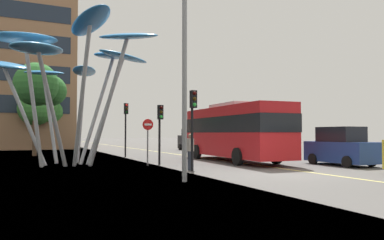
{
  "coord_description": "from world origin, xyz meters",
  "views": [
    {
      "loc": [
        -10.21,
        -12.72,
        1.75
      ],
      "look_at": [
        -1.44,
        6.41,
        2.5
      ],
      "focal_mm": 34.84,
      "sensor_mm": 36.0,
      "label": 1
    }
  ],
  "objects_px": {
    "traffic_light_kerb_far": "(160,121)",
    "traffic_light_island_mid": "(126,118)",
    "car_far_side": "(193,140)",
    "street_lamp": "(193,37)",
    "car_parked_mid": "(341,147)",
    "traffic_light_kerb_near": "(193,113)",
    "car_side_street": "(227,142)",
    "leaf_sculpture": "(70,60)",
    "car_parked_far": "(259,145)",
    "no_entry_sign": "(148,135)",
    "red_bus": "(234,130)",
    "pedestrian": "(191,152)"
  },
  "relations": [
    {
      "from": "traffic_light_kerb_near",
      "to": "car_side_street",
      "type": "height_order",
      "value": "traffic_light_kerb_near"
    },
    {
      "from": "leaf_sculpture",
      "to": "street_lamp",
      "type": "height_order",
      "value": "street_lamp"
    },
    {
      "from": "car_side_street",
      "to": "pedestrian",
      "type": "height_order",
      "value": "car_side_street"
    },
    {
      "from": "traffic_light_kerb_near",
      "to": "street_lamp",
      "type": "distance_m",
      "value": 4.34
    },
    {
      "from": "traffic_light_kerb_near",
      "to": "traffic_light_island_mid",
      "type": "distance_m",
      "value": 11.46
    },
    {
      "from": "traffic_light_island_mid",
      "to": "car_parked_mid",
      "type": "xyz_separation_m",
      "value": [
        8.88,
        -11.86,
        -1.89
      ]
    },
    {
      "from": "traffic_light_kerb_near",
      "to": "pedestrian",
      "type": "distance_m",
      "value": 1.92
    },
    {
      "from": "car_parked_mid",
      "to": "traffic_light_island_mid",
      "type": "bearing_deg",
      "value": 126.84
    },
    {
      "from": "traffic_light_kerb_far",
      "to": "traffic_light_island_mid",
      "type": "relative_size",
      "value": 0.84
    },
    {
      "from": "leaf_sculpture",
      "to": "traffic_light_kerb_near",
      "type": "bearing_deg",
      "value": -49.39
    },
    {
      "from": "traffic_light_kerb_near",
      "to": "car_parked_far",
      "type": "bearing_deg",
      "value": 39.08
    },
    {
      "from": "traffic_light_kerb_far",
      "to": "pedestrian",
      "type": "xyz_separation_m",
      "value": [
        0.3,
        -3.42,
        -1.54
      ]
    },
    {
      "from": "traffic_light_kerb_far",
      "to": "car_parked_mid",
      "type": "relative_size",
      "value": 0.84
    },
    {
      "from": "no_entry_sign",
      "to": "pedestrian",
      "type": "bearing_deg",
      "value": -71.47
    },
    {
      "from": "traffic_light_island_mid",
      "to": "car_side_street",
      "type": "bearing_deg",
      "value": 5.46
    },
    {
      "from": "leaf_sculpture",
      "to": "traffic_light_kerb_near",
      "type": "height_order",
      "value": "leaf_sculpture"
    },
    {
      "from": "car_parked_far",
      "to": "no_entry_sign",
      "type": "bearing_deg",
      "value": -162.17
    },
    {
      "from": "traffic_light_kerb_near",
      "to": "no_entry_sign",
      "type": "bearing_deg",
      "value": 103.89
    },
    {
      "from": "traffic_light_kerb_near",
      "to": "car_parked_mid",
      "type": "bearing_deg",
      "value": -2.65
    },
    {
      "from": "traffic_light_kerb_near",
      "to": "no_entry_sign",
      "type": "distance_m",
      "value": 4.05
    },
    {
      "from": "red_bus",
      "to": "pedestrian",
      "type": "relative_size",
      "value": 5.86
    },
    {
      "from": "street_lamp",
      "to": "no_entry_sign",
      "type": "height_order",
      "value": "street_lamp"
    },
    {
      "from": "traffic_light_kerb_near",
      "to": "car_parked_mid",
      "type": "distance_m",
      "value": 8.89
    },
    {
      "from": "red_bus",
      "to": "no_entry_sign",
      "type": "distance_m",
      "value": 5.92
    },
    {
      "from": "car_parked_mid",
      "to": "pedestrian",
      "type": "xyz_separation_m",
      "value": [
        -8.57,
        0.99,
        -0.11
      ]
    },
    {
      "from": "traffic_light_kerb_near",
      "to": "car_parked_mid",
      "type": "xyz_separation_m",
      "value": [
        8.71,
        -0.4,
        -1.72
      ]
    },
    {
      "from": "pedestrian",
      "to": "no_entry_sign",
      "type": "relative_size",
      "value": 0.69
    },
    {
      "from": "street_lamp",
      "to": "no_entry_sign",
      "type": "xyz_separation_m",
      "value": [
        0.5,
        6.96,
        -3.62
      ]
    },
    {
      "from": "red_bus",
      "to": "street_lamp",
      "type": "bearing_deg",
      "value": -129.58
    },
    {
      "from": "traffic_light_kerb_near",
      "to": "car_side_street",
      "type": "relative_size",
      "value": 0.94
    },
    {
      "from": "car_parked_far",
      "to": "car_far_side",
      "type": "relative_size",
      "value": 1.15
    },
    {
      "from": "traffic_light_island_mid",
      "to": "pedestrian",
      "type": "relative_size",
      "value": 2.29
    },
    {
      "from": "car_parked_far",
      "to": "pedestrian",
      "type": "relative_size",
      "value": 2.62
    },
    {
      "from": "pedestrian",
      "to": "red_bus",
      "type": "bearing_deg",
      "value": 39.65
    },
    {
      "from": "car_far_side",
      "to": "pedestrian",
      "type": "bearing_deg",
      "value": -115.16
    },
    {
      "from": "traffic_light_kerb_near",
      "to": "traffic_light_island_mid",
      "type": "height_order",
      "value": "traffic_light_island_mid"
    },
    {
      "from": "red_bus",
      "to": "no_entry_sign",
      "type": "height_order",
      "value": "red_bus"
    },
    {
      "from": "traffic_light_island_mid",
      "to": "car_far_side",
      "type": "xyz_separation_m",
      "value": [
        9.08,
        7.79,
        -1.82
      ]
    },
    {
      "from": "car_parked_mid",
      "to": "car_parked_far",
      "type": "height_order",
      "value": "car_parked_mid"
    },
    {
      "from": "car_side_street",
      "to": "traffic_light_island_mid",
      "type": "bearing_deg",
      "value": -174.54
    },
    {
      "from": "traffic_light_kerb_far",
      "to": "car_parked_far",
      "type": "bearing_deg",
      "value": 18.16
    },
    {
      "from": "leaf_sculpture",
      "to": "traffic_light_kerb_far",
      "type": "bearing_deg",
      "value": -19.17
    },
    {
      "from": "traffic_light_island_mid",
      "to": "street_lamp",
      "type": "bearing_deg",
      "value": -94.96
    },
    {
      "from": "no_entry_sign",
      "to": "car_side_street",
      "type": "bearing_deg",
      "value": 40.82
    },
    {
      "from": "pedestrian",
      "to": "traffic_light_kerb_far",
      "type": "bearing_deg",
      "value": 95.09
    },
    {
      "from": "car_parked_mid",
      "to": "red_bus",
      "type": "bearing_deg",
      "value": 127.41
    },
    {
      "from": "car_far_side",
      "to": "street_lamp",
      "type": "relative_size",
      "value": 0.47
    },
    {
      "from": "car_parked_mid",
      "to": "car_parked_far",
      "type": "distance_m",
      "value": 7.22
    },
    {
      "from": "pedestrian",
      "to": "car_parked_mid",
      "type": "bearing_deg",
      "value": -6.56
    },
    {
      "from": "traffic_light_kerb_far",
      "to": "street_lamp",
      "type": "distance_m",
      "value": 7.82
    }
  ]
}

